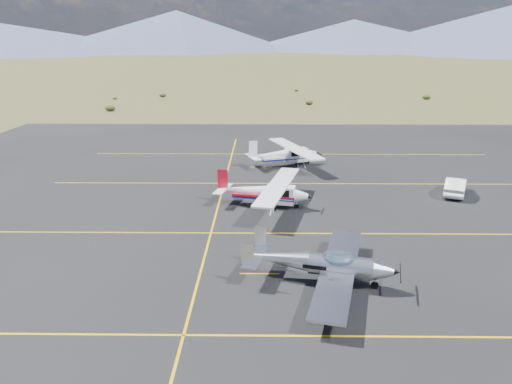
% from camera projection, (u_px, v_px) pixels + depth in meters
% --- Properties ---
extents(ground, '(1600.00, 1600.00, 0.00)m').
position_uv_depth(ground, '(312.00, 247.00, 28.43)').
color(ground, '#383D1C').
rests_on(ground, ground).
extents(apron, '(72.00, 72.00, 0.02)m').
position_uv_depth(apron, '(303.00, 207.00, 35.12)').
color(apron, black).
rests_on(apron, ground).
extents(aircraft_low_wing, '(7.18, 9.83, 2.13)m').
position_uv_depth(aircraft_low_wing, '(323.00, 264.00, 23.86)').
color(aircraft_low_wing, silver).
rests_on(aircraft_low_wing, apron).
extents(aircraft_cessna, '(6.36, 9.88, 2.50)m').
position_uv_depth(aircraft_cessna, '(264.00, 191.00, 34.98)').
color(aircraft_cessna, silver).
rests_on(aircraft_cessna, apron).
extents(aircraft_plain, '(7.01, 9.90, 2.55)m').
position_uv_depth(aircraft_plain, '(285.00, 154.00, 46.29)').
color(aircraft_plain, white).
rests_on(aircraft_plain, apron).
extents(sedan, '(2.90, 4.26, 1.33)m').
position_uv_depth(sedan, '(455.00, 186.00, 37.75)').
color(sedan, white).
rests_on(sedan, apron).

